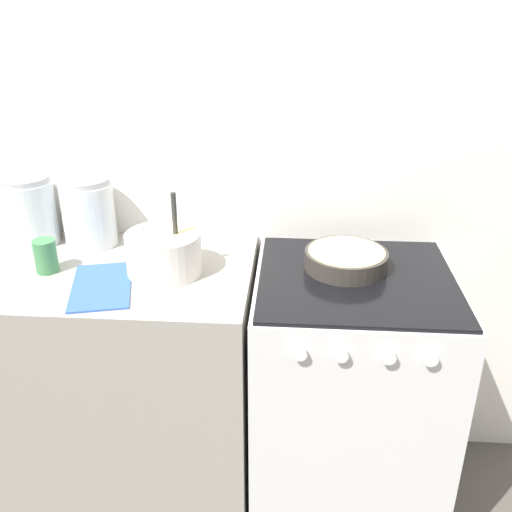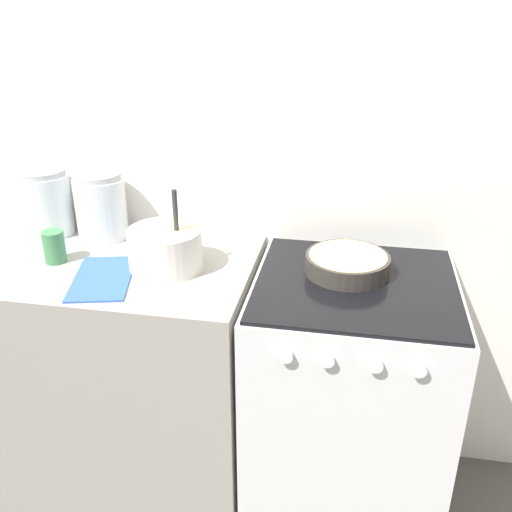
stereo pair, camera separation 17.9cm
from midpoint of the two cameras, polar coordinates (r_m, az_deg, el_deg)
name	(u,v)px [view 2 (the right image)]	position (r m, az deg, el deg)	size (l,w,h in m)	color
wall_back	(268,156)	(1.99, 3.82, 9.89)	(4.81, 0.05, 2.40)	white
countertop_cabinet	(128,375)	(2.13, -10.29, -11.73)	(0.90, 0.60, 0.91)	#9E998E
stove	(346,401)	(2.03, 11.61, -14.10)	(0.63, 0.62, 0.91)	silver
mixing_bowl	(165,246)	(1.80, -6.28, 0.90)	(0.23, 0.23, 0.27)	white
baking_pan	(347,263)	(1.82, 11.93, -0.79)	(0.26, 0.26, 0.06)	#38332D
storage_jar_left	(47,207)	(2.16, -18.00, 4.69)	(0.18, 0.18, 0.24)	silver
storage_jar_middle	(101,210)	(2.07, -12.85, 4.43)	(0.18, 0.18, 0.24)	silver
tin_can	(54,247)	(1.93, -17.07, 0.85)	(0.07, 0.07, 0.11)	#3F7F4C
recipe_page	(103,278)	(1.80, -12.38, -2.23)	(0.24, 0.33, 0.01)	#3359B2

